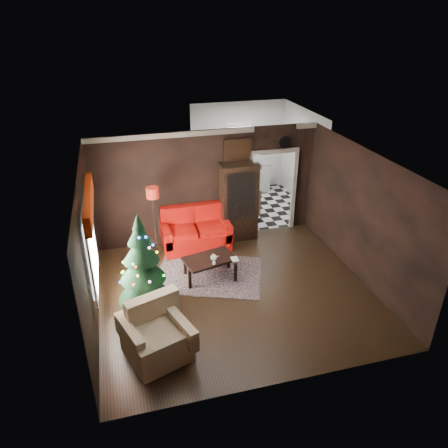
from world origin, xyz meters
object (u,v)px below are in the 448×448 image
object	(u,v)px
floor_lamp	(155,225)
christmas_tree	(142,264)
teapot	(214,257)
loveseat	(196,229)
armchair	(156,334)
coffee_table	(210,268)
wall_clock	(285,142)
kitchen_table	(246,200)
curio_cabinet	(239,204)

from	to	relation	value
floor_lamp	christmas_tree	world-z (taller)	christmas_tree
teapot	loveseat	bearing A→B (deg)	92.95
christmas_tree	armchair	world-z (taller)	christmas_tree
christmas_tree	coffee_table	xyz separation A→B (m)	(1.45, 0.75, -0.79)
wall_clock	kitchen_table	size ratio (longest dim) A/B	0.43
loveseat	floor_lamp	world-z (taller)	floor_lamp
loveseat	curio_cabinet	distance (m)	1.25
wall_clock	christmas_tree	bearing A→B (deg)	-146.17
christmas_tree	curio_cabinet	bearing A→B (deg)	42.35
christmas_tree	coffee_table	bearing A→B (deg)	27.28
loveseat	curio_cabinet	bearing A→B (deg)	10.83
loveseat	wall_clock	xyz separation A→B (m)	(2.35, 0.40, 1.88)
curio_cabinet	wall_clock	bearing A→B (deg)	8.53
loveseat	kitchen_table	world-z (taller)	loveseat
curio_cabinet	christmas_tree	size ratio (longest dim) A/B	0.97
curio_cabinet	christmas_tree	world-z (taller)	christmas_tree
loveseat	armchair	size ratio (longest dim) A/B	1.67
kitchen_table	coffee_table	bearing A→B (deg)	-120.42
loveseat	armchair	distance (m)	3.70
loveseat	coffee_table	bearing A→B (deg)	-89.39
floor_lamp	kitchen_table	world-z (taller)	floor_lamp
armchair	kitchen_table	distance (m)	6.00
teapot	coffee_table	bearing A→B (deg)	120.50
kitchen_table	floor_lamp	bearing A→B (deg)	-146.89
curio_cabinet	armchair	world-z (taller)	curio_cabinet
christmas_tree	kitchen_table	distance (m)	5.03
loveseat	wall_clock	distance (m)	3.04
kitchen_table	wall_clock	bearing A→B (deg)	-66.25
curio_cabinet	wall_clock	xyz separation A→B (m)	(1.20, 0.18, 1.43)
armchair	kitchen_table	world-z (taller)	armchair
teapot	kitchen_table	world-z (taller)	kitchen_table
curio_cabinet	wall_clock	size ratio (longest dim) A/B	5.94
curio_cabinet	coffee_table	xyz separation A→B (m)	(-1.14, -1.61, -0.69)
curio_cabinet	kitchen_table	distance (m)	1.67
curio_cabinet	teapot	bearing A→B (deg)	-122.03
curio_cabinet	teapot	distance (m)	2.06
christmas_tree	wall_clock	distance (m)	4.75
christmas_tree	teapot	world-z (taller)	christmas_tree
wall_clock	teapot	bearing A→B (deg)	-140.18
armchair	kitchen_table	bearing A→B (deg)	38.75
coffee_table	loveseat	bearing A→B (deg)	90.61
wall_clock	kitchen_table	xyz separation A→B (m)	(-0.55, 1.25, -2.00)
christmas_tree	wall_clock	size ratio (longest dim) A/B	6.09
loveseat	teapot	xyz separation A→B (m)	(0.08, -1.50, 0.07)
curio_cabinet	floor_lamp	distance (m)	2.17
loveseat	floor_lamp	xyz separation A→B (m)	(-0.98, -0.16, 0.33)
coffee_table	teapot	distance (m)	0.34
christmas_tree	wall_clock	bearing A→B (deg)	33.83
christmas_tree	kitchen_table	size ratio (longest dim) A/B	2.60
floor_lamp	loveseat	bearing A→B (deg)	9.44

